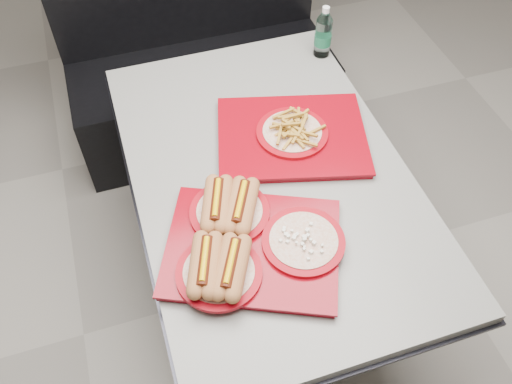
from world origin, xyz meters
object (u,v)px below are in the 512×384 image
object	(u,v)px
tray_far	(292,134)
water_bottle	(323,35)
diner_table	(269,201)
tray_near	(245,241)
booth_bench	(199,62)

from	to	relation	value
tray_far	water_bottle	xyz separation A→B (m)	(0.29, 0.43, 0.06)
diner_table	tray_near	xyz separation A→B (m)	(-0.17, -0.27, 0.21)
booth_bench	water_bottle	distance (m)	0.82
diner_table	tray_near	bearing A→B (deg)	-121.79
booth_bench	water_bottle	size ratio (longest dim) A/B	6.29
diner_table	tray_near	distance (m)	0.38
tray_near	tray_far	size ratio (longest dim) A/B	1.04
diner_table	water_bottle	size ratio (longest dim) A/B	6.61
tray_near	tray_far	bearing A→B (deg)	53.07
tray_near	tray_far	xyz separation A→B (m)	(0.29, 0.39, -0.01)
tray_near	water_bottle	xyz separation A→B (m)	(0.58, 0.81, 0.05)
diner_table	booth_bench	bearing A→B (deg)	90.00
diner_table	booth_bench	size ratio (longest dim) A/B	1.05
diner_table	tray_far	xyz separation A→B (m)	(0.12, 0.11, 0.19)
diner_table	tray_far	bearing A→B (deg)	43.16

